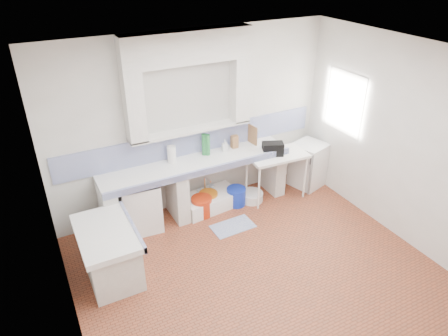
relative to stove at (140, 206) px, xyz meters
name	(u,v)px	position (x,y,z in m)	size (l,w,h in m)	color
floor	(259,274)	(1.05, -1.69, -0.39)	(4.50, 4.50, 0.00)	brown
ceiling	(271,61)	(1.05, -1.69, 2.41)	(4.50, 4.50, 0.00)	silver
wall_back	(194,123)	(1.05, 0.31, 1.01)	(4.50, 4.50, 0.00)	silver
wall_front	(404,301)	(1.05, -3.69, 1.01)	(4.50, 4.50, 0.00)	silver
wall_left	(59,240)	(-1.20, -1.69, 1.01)	(4.50, 4.50, 0.00)	silver
wall_right	(403,143)	(3.30, -1.69, 1.01)	(4.50, 4.50, 0.00)	silver
alcove_mass	(188,47)	(0.95, 0.19, 2.19)	(1.90, 0.25, 0.45)	silver
window_frame	(353,101)	(3.47, -0.49, 1.21)	(0.35, 0.86, 1.06)	#3C2713
lace_valance	(350,79)	(3.33, -0.49, 1.59)	(0.01, 0.84, 0.24)	white
counter_slab	(197,164)	(0.95, 0.01, 0.47)	(3.00, 0.60, 0.08)	white
counter_lip	(205,172)	(0.95, -0.27, 0.47)	(3.00, 0.04, 0.10)	navy
counter_pier_left	(109,212)	(-0.45, 0.01, 0.02)	(0.20, 0.55, 0.82)	silver
counter_pier_mid	(177,194)	(0.60, 0.01, 0.02)	(0.20, 0.55, 0.82)	silver
counter_pier_right	(272,169)	(2.35, 0.01, 0.02)	(0.20, 0.55, 0.82)	silver
peninsula_top	(106,233)	(-0.65, -0.79, 0.27)	(0.70, 1.10, 0.08)	white
peninsula_base	(110,255)	(-0.65, -0.79, -0.08)	(0.60, 1.00, 0.62)	silver
peninsula_lip	(132,226)	(-0.32, -0.79, 0.27)	(0.04, 1.10, 0.10)	navy
backsplash	(195,141)	(1.05, 0.30, 0.71)	(4.27, 0.03, 0.40)	navy
stove	(140,206)	(0.00, 0.00, 0.00)	(0.55, 0.53, 0.78)	white
sink	(210,201)	(1.15, 0.00, -0.28)	(0.92, 0.50, 0.22)	white
side_table	(276,176)	(2.28, -0.21, 0.01)	(0.97, 0.54, 0.04)	white
fridge	(308,164)	(3.01, -0.13, 0.01)	(0.51, 0.51, 0.79)	white
bucket_red	(202,206)	(0.95, -0.12, -0.24)	(0.33, 0.33, 0.31)	#B72A0C
bucket_orange	(208,200)	(1.12, 0.00, -0.25)	(0.31, 0.31, 0.29)	#CD6C12
bucket_blue	(236,196)	(1.57, -0.11, -0.24)	(0.32, 0.32, 0.30)	#132DAF
basin_white	(252,196)	(1.86, -0.13, -0.31)	(0.38, 0.38, 0.15)	white
water_bottle_a	(200,197)	(1.04, 0.16, -0.25)	(0.08, 0.08, 0.29)	silver
water_bottle_b	(212,193)	(1.27, 0.16, -0.24)	(0.08, 0.08, 0.30)	silver
black_bag	(273,149)	(2.19, -0.18, 0.52)	(0.33, 0.19, 0.21)	black
green_bottle_a	(204,145)	(1.14, 0.16, 0.68)	(0.08, 0.08, 0.35)	#247638
green_bottle_b	(208,145)	(1.19, 0.13, 0.68)	(0.07, 0.07, 0.34)	#247638
knife_block	(234,142)	(1.68, 0.16, 0.62)	(0.11, 0.08, 0.21)	olive
cutting_board	(253,135)	(2.02, 0.16, 0.67)	(0.02, 0.23, 0.31)	olive
paper_towel	(172,154)	(0.60, 0.16, 0.64)	(0.13, 0.13, 0.26)	white
soap_bottle	(225,145)	(1.49, 0.13, 0.61)	(0.09, 0.09, 0.19)	white
rug	(233,226)	(1.23, -0.64, -0.38)	(0.65, 0.37, 0.01)	#394986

